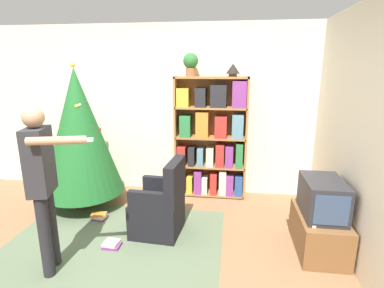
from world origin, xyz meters
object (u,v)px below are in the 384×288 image
Objects in this scene: standing_person at (42,178)px; armchair at (160,208)px; bookshelf at (211,140)px; table_lamp at (233,69)px; christmas_tree at (79,133)px; television at (323,198)px; potted_plant at (191,63)px.

armchair is at bearing 118.05° from standing_person.
table_lamp is at bearing 1.80° from bookshelf.
table_lamp is (2.08, 0.61, 0.85)m from christmas_tree.
bookshelf is at bearing 134.21° from television.
christmas_tree is (-1.79, -0.60, 0.19)m from bookshelf.
potted_plant reaches higher than television.
bookshelf is 9.15× the size of table_lamp.
bookshelf reaches higher than television.
bookshelf is 1.08m from table_lamp.
table_lamp is (1.70, 2.03, 0.97)m from standing_person.
standing_person is 2.54m from potted_plant.
christmas_tree reaches higher than television.
armchair is 4.60× the size of table_lamp.
armchair is (1.27, -0.59, -0.76)m from christmas_tree.
television is at bearing -39.71° from potted_plant.
standing_person is 4.94× the size of potted_plant.
standing_person is at bearing -43.36° from armchair.
television is 1.82m from armchair.
bookshelf reaches higher than armchair.
table_lamp reaches higher than bookshelf.
television is 2.11m from table_lamp.
table_lamp is at bearing 125.28° from standing_person.
christmas_tree is (-3.07, 0.71, 0.46)m from television.
standing_person is (-0.90, -0.83, 0.64)m from armchair.
bookshelf is 1.13× the size of standing_person.
television is 0.37× the size of standing_person.
christmas_tree is 1.47m from standing_person.
armchair is 2.16m from table_lamp.
table_lamp is at bearing 126.75° from television.
potted_plant is (1.47, 0.61, 0.94)m from christmas_tree.
potted_plant is at bearing 178.34° from bookshelf.
table_lamp is (0.81, 1.20, 1.61)m from armchair.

